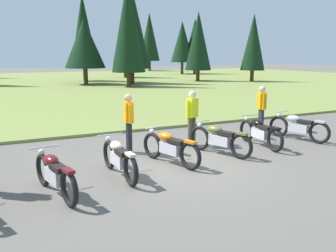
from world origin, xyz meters
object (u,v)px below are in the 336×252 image
(motorcycle_black, at_px, (260,132))
(rider_in_hivis_vest, at_px, (129,120))
(motorcycle_cream, at_px, (119,158))
(motorcycle_olive, at_px, (219,139))
(motorcycle_orange, at_px, (170,147))
(motorcycle_maroon, at_px, (55,174))
(rider_with_back_turned, at_px, (262,107))
(rider_checking_bike, at_px, (192,115))
(motorcycle_silver, at_px, (298,127))

(motorcycle_black, bearing_deg, rider_in_hivis_vest, 164.77)
(motorcycle_cream, height_order, motorcycle_olive, same)
(motorcycle_cream, distance_m, motorcycle_orange, 1.53)
(motorcycle_black, distance_m, rider_in_hivis_vest, 3.96)
(motorcycle_olive, bearing_deg, motorcycle_maroon, -166.21)
(motorcycle_cream, relative_size, rider_with_back_turned, 1.26)
(motorcycle_maroon, bearing_deg, rider_in_hivis_vest, 44.27)
(motorcycle_maroon, height_order, motorcycle_olive, same)
(motorcycle_olive, bearing_deg, rider_in_hivis_vest, 150.56)
(motorcycle_orange, distance_m, rider_with_back_turned, 4.78)
(motorcycle_maroon, relative_size, rider_checking_bike, 1.25)
(motorcycle_black, distance_m, motorcycle_silver, 1.67)
(motorcycle_cream, bearing_deg, motorcycle_olive, 10.90)
(rider_with_back_turned, bearing_deg, motorcycle_cream, -159.82)
(motorcycle_olive, xyz_separation_m, motorcycle_silver, (3.27, 0.33, 0.00))
(motorcycle_cream, bearing_deg, motorcycle_orange, 14.62)
(motorcycle_silver, distance_m, rider_with_back_turned, 1.42)
(rider_with_back_turned, xyz_separation_m, rider_in_hivis_vest, (-4.96, -0.33, 0.00))
(rider_checking_bike, bearing_deg, motorcycle_olive, -80.89)
(motorcycle_orange, height_order, motorcycle_silver, same)
(motorcycle_maroon, height_order, rider_in_hivis_vest, rider_in_hivis_vest)
(motorcycle_cream, distance_m, rider_checking_bike, 3.47)
(motorcycle_olive, bearing_deg, motorcycle_black, 7.28)
(motorcycle_olive, height_order, motorcycle_black, same)
(motorcycle_maroon, relative_size, motorcycle_olive, 1.04)
(rider_with_back_turned, relative_size, rider_in_hivis_vest, 1.00)
(motorcycle_olive, height_order, motorcycle_silver, same)
(motorcycle_cream, distance_m, motorcycle_black, 4.78)
(rider_checking_bike, bearing_deg, motorcycle_orange, -135.72)
(motorcycle_cream, xyz_separation_m, rider_with_back_turned, (5.89, 2.16, 0.51))
(motorcycle_black, distance_m, rider_checking_bike, 2.11)
(motorcycle_maroon, xyz_separation_m, motorcycle_olive, (4.62, 1.13, 0.00))
(motorcycle_silver, relative_size, rider_checking_bike, 1.22)
(motorcycle_maroon, distance_m, rider_checking_bike, 5.02)
(motorcycle_cream, height_order, rider_in_hivis_vest, rider_in_hivis_vest)
(motorcycle_maroon, bearing_deg, rider_with_back_turned, 20.05)
(motorcycle_maroon, bearing_deg, rider_checking_bike, 27.71)
(motorcycle_orange, bearing_deg, rider_in_hivis_vest, 111.03)
(motorcycle_orange, height_order, motorcycle_olive, same)
(motorcycle_black, relative_size, rider_with_back_turned, 1.26)
(rider_in_hivis_vest, bearing_deg, motorcycle_silver, -9.39)
(motorcycle_maroon, height_order, rider_checking_bike, rider_checking_bike)
(motorcycle_silver, bearing_deg, motorcycle_cream, -171.69)
(motorcycle_olive, relative_size, rider_checking_bike, 1.20)
(motorcycle_silver, xyz_separation_m, rider_with_back_turned, (-0.49, 1.23, 0.51))
(motorcycle_maroon, relative_size, motorcycle_orange, 1.02)
(rider_with_back_turned, distance_m, rider_in_hivis_vest, 4.97)
(motorcycle_cream, relative_size, motorcycle_silver, 1.03)
(motorcycle_olive, distance_m, rider_with_back_turned, 3.23)
(rider_with_back_turned, distance_m, rider_checking_bike, 2.99)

